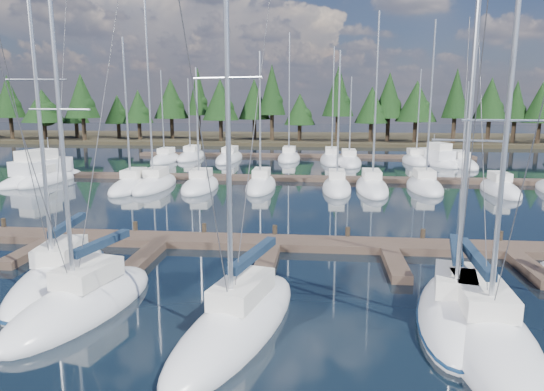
# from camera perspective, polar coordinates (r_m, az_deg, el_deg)

# --- Properties ---
(ground) EXTENTS (260.00, 260.00, 0.00)m
(ground) POSITION_cam_1_polar(r_m,az_deg,el_deg) (37.69, 1.92, -0.64)
(ground) COLOR black
(ground) RESTS_ON ground
(far_shore) EXTENTS (220.00, 30.00, 0.60)m
(far_shore) POSITION_cam_1_polar(r_m,az_deg,el_deg) (97.13, 4.34, 6.72)
(far_shore) COLOR #30291A
(far_shore) RESTS_ON ground
(main_dock) EXTENTS (44.00, 6.13, 0.90)m
(main_dock) POSITION_cam_1_polar(r_m,az_deg,el_deg) (25.42, -0.02, -5.97)
(main_dock) COLOR #49382D
(main_dock) RESTS_ON ground
(back_docks) EXTENTS (50.00, 21.80, 0.40)m
(back_docks) POSITION_cam_1_polar(r_m,az_deg,el_deg) (56.95, 3.26, 3.55)
(back_docks) COLOR #49382D
(back_docks) RESTS_ON ground
(front_sailboat_1) EXTENTS (3.66, 8.94, 15.37)m
(front_sailboat_1) POSITION_cam_1_polar(r_m,az_deg,el_deg) (22.76, -23.79, -8.77)
(front_sailboat_1) COLOR silver
(front_sailboat_1) RESTS_ON ground
(front_sailboat_2) EXTENTS (4.35, 8.03, 13.41)m
(front_sailboat_2) POSITION_cam_1_polar(r_m,az_deg,el_deg) (19.68, -21.32, -11.71)
(front_sailboat_2) COLOR silver
(front_sailboat_2) RESTS_ON ground
(front_sailboat_3) EXTENTS (4.60, 9.33, 15.14)m
(front_sailboat_3) POSITION_cam_1_polar(r_m,az_deg,el_deg) (16.95, -4.07, -14.67)
(front_sailboat_3) COLOR silver
(front_sailboat_3) RESTS_ON ground
(front_sailboat_4) EXTENTS (4.21, 8.39, 11.63)m
(front_sailboat_4) POSITION_cam_1_polar(r_m,az_deg,el_deg) (18.80, 20.59, -12.79)
(front_sailboat_4) COLOR silver
(front_sailboat_4) RESTS_ON ground
(front_sailboat_5) EXTENTS (3.39, 9.81, 12.90)m
(front_sailboat_5) POSITION_cam_1_polar(r_m,az_deg,el_deg) (17.86, 23.57, -14.32)
(front_sailboat_5) COLOR silver
(front_sailboat_5) RESTS_ON ground
(back_sailboat_rows) EXTENTS (48.73, 32.05, 16.85)m
(back_sailboat_rows) POSITION_cam_1_polar(r_m,az_deg,el_deg) (52.65, 2.97, 3.00)
(back_sailboat_rows) COLOR silver
(back_sailboat_rows) RESTS_ON ground
(motor_yacht_left) EXTENTS (5.73, 10.66, 5.09)m
(motor_yacht_left) POSITION_cam_1_polar(r_m,az_deg,el_deg) (51.73, -25.41, 2.11)
(motor_yacht_left) COLOR silver
(motor_yacht_left) RESTS_ON ground
(motor_yacht_right) EXTENTS (5.35, 9.28, 4.40)m
(motor_yacht_right) POSITION_cam_1_polar(r_m,az_deg,el_deg) (62.62, 18.80, 3.92)
(motor_yacht_right) COLOR silver
(motor_yacht_right) RESTS_ON ground
(tree_line) EXTENTS (186.71, 11.90, 13.44)m
(tree_line) POSITION_cam_1_polar(r_m,az_deg,el_deg) (87.10, 3.14, 10.99)
(tree_line) COLOR black
(tree_line) RESTS_ON far_shore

